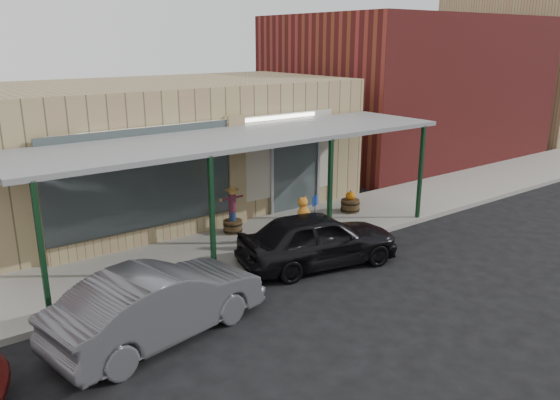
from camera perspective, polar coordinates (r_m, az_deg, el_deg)
ground at (r=12.51m, az=5.48°, el=-9.64°), size 120.00×120.00×0.00m
sidewalk at (r=15.10m, az=-3.73°, el=-4.59°), size 40.00×3.20×0.15m
storefront at (r=18.42m, az=-11.69°, el=5.48°), size 12.00×6.25×4.20m
awning at (r=14.29m, az=-3.86°, el=6.42°), size 12.00×3.00×3.04m
block_buildings_near at (r=20.02m, az=-7.99°, el=11.34°), size 61.00×8.00×8.00m
barrel_scarecrow at (r=15.65m, az=-4.97°, el=-1.76°), size 0.83×0.66×1.38m
barrel_pumpkin at (r=17.69m, az=7.35°, el=-0.41°), size 0.75×0.75×0.70m
handicap_sign at (r=14.74m, az=3.66°, el=-1.32°), size 0.26×0.12×1.32m
parked_sedan at (r=13.70m, az=4.02°, el=-4.06°), size 4.33×2.47×1.59m
car_grey at (r=10.72m, az=-12.51°, el=-10.45°), size 4.50×2.33×1.41m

